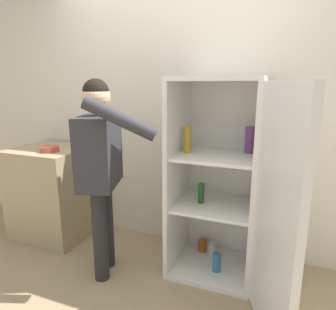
% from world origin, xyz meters
% --- Properties ---
extents(ground_plane, '(12.00, 12.00, 0.00)m').
position_xyz_m(ground_plane, '(0.00, 0.00, 0.00)').
color(ground_plane, tan).
extents(wall_back, '(7.00, 0.06, 2.55)m').
position_xyz_m(wall_back, '(0.00, 0.98, 1.27)').
color(wall_back, beige).
rests_on(wall_back, ground_plane).
extents(refrigerator, '(0.95, 1.26, 1.60)m').
position_xyz_m(refrigerator, '(0.50, 0.53, 0.79)').
color(refrigerator, white).
rests_on(refrigerator, ground_plane).
extents(person, '(0.74, 0.58, 1.58)m').
position_xyz_m(person, '(-0.43, 0.23, 0.99)').
color(person, '#262628').
rests_on(person, ground_plane).
extents(counter, '(0.71, 0.65, 0.92)m').
position_xyz_m(counter, '(-1.28, 0.61, 0.46)').
color(counter, tan).
rests_on(counter, ground_plane).
extents(bowl, '(0.17, 0.17, 0.05)m').
position_xyz_m(bowl, '(-1.17, 0.48, 0.95)').
color(bowl, '#B24738').
rests_on(bowl, counter).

